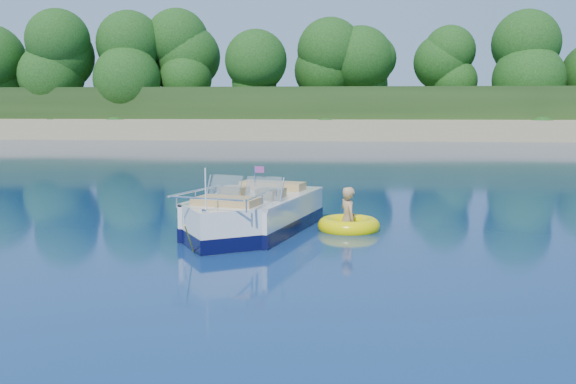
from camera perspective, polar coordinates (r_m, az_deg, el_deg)
name	(u,v)px	position (r m, az deg, el deg)	size (l,w,h in m)	color
ground	(204,234)	(12.82, -7.47, -3.75)	(160.00, 160.00, 0.00)	#091842
shoreline	(325,119)	(76.09, 3.29, 6.48)	(170.00, 59.00, 6.00)	tan
treeline	(315,69)	(53.42, 2.45, 10.89)	(150.00, 7.12, 8.19)	#322110
motorboat	(250,217)	(12.78, -3.36, -2.25)	(2.58, 4.95, 1.68)	white
tow_tube	(349,226)	(13.22, 5.42, -2.99)	(1.55, 1.55, 0.34)	#FAE800
boy	(347,229)	(13.33, 5.27, -3.28)	(0.52, 0.34, 1.43)	tan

